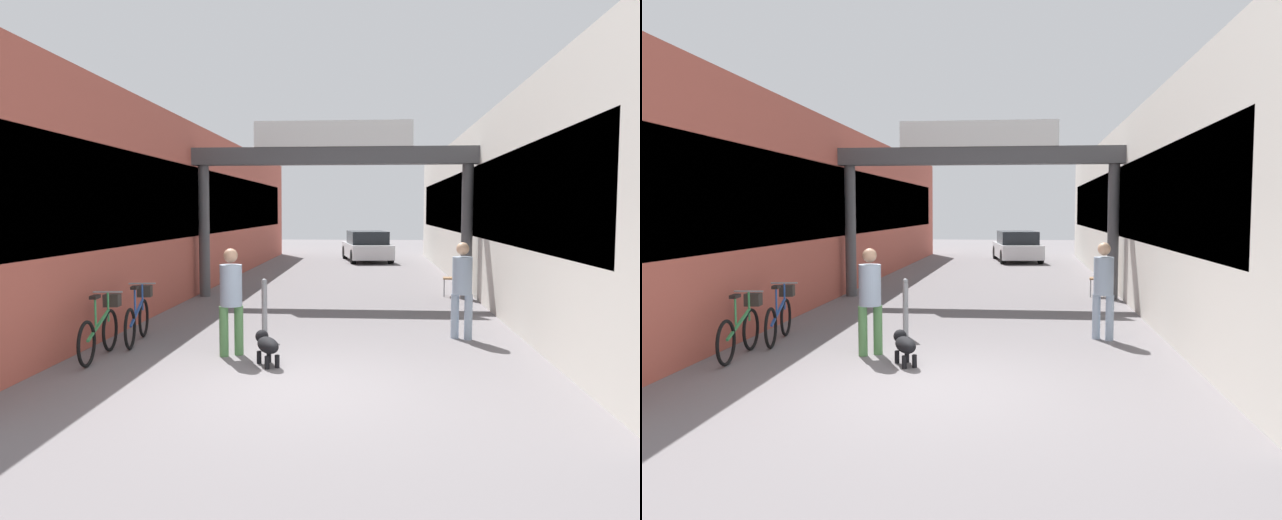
# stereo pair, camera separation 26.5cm
# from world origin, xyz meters

# --- Properties ---
(ground_plane) EXTENTS (80.00, 80.00, 0.00)m
(ground_plane) POSITION_xyz_m (0.00, 0.00, 0.00)
(ground_plane) COLOR slate
(storefront_left) EXTENTS (3.00, 26.00, 4.48)m
(storefront_left) POSITION_xyz_m (-5.09, 11.00, 2.24)
(storefront_left) COLOR #B25142
(storefront_left) RESTS_ON ground_plane
(storefront_right) EXTENTS (3.00, 26.00, 4.48)m
(storefront_right) POSITION_xyz_m (5.09, 11.00, 2.24)
(storefront_right) COLOR beige
(storefront_right) RESTS_ON ground_plane
(arcade_sign_gateway) EXTENTS (7.40, 0.47, 4.46)m
(arcade_sign_gateway) POSITION_xyz_m (0.00, 8.12, 3.20)
(arcade_sign_gateway) COLOR #4C4C4F
(arcade_sign_gateway) RESTS_ON ground_plane
(pedestrian_with_dog) EXTENTS (0.47, 0.47, 1.66)m
(pedestrian_with_dog) POSITION_xyz_m (-1.18, 1.62, 0.94)
(pedestrian_with_dog) COLOR #4C7F47
(pedestrian_with_dog) RESTS_ON ground_plane
(pedestrian_companion) EXTENTS (0.46, 0.46, 1.69)m
(pedestrian_companion) POSITION_xyz_m (2.53, 3.17, 0.96)
(pedestrian_companion) COLOR #8C9EB2
(pedestrian_companion) RESTS_ON ground_plane
(dog_on_leash) EXTENTS (0.51, 0.67, 0.48)m
(dog_on_leash) POSITION_xyz_m (-0.54, 1.09, 0.30)
(dog_on_leash) COLOR black
(dog_on_leash) RESTS_ON ground_plane
(bicycle_green_nearest) EXTENTS (0.46, 1.69, 0.98)m
(bicycle_green_nearest) POSITION_xyz_m (-3.13, 1.37, 0.44)
(bicycle_green_nearest) COLOR black
(bicycle_green_nearest) RESTS_ON ground_plane
(bicycle_blue_second) EXTENTS (0.46, 1.68, 0.98)m
(bicycle_blue_second) POSITION_xyz_m (-2.99, 2.52, 0.44)
(bicycle_blue_second) COLOR black
(bicycle_blue_second) RESTS_ON ground_plane
(bollard_post_metal) EXTENTS (0.10, 0.10, 1.04)m
(bollard_post_metal) POSITION_xyz_m (-0.91, 3.08, 0.53)
(bollard_post_metal) COLOR gray
(bollard_post_metal) RESTS_ON ground_plane
(cafe_chair_wood_nearer) EXTENTS (0.44, 0.44, 0.89)m
(cafe_chair_wood_nearer) POSITION_xyz_m (3.12, 8.67, 0.54)
(cafe_chair_wood_nearer) COLOR gray
(cafe_chair_wood_nearer) RESTS_ON ground_plane
(parked_car_white) EXTENTS (2.36, 4.23, 1.33)m
(parked_car_white) POSITION_xyz_m (0.79, 19.81, 0.64)
(parked_car_white) COLOR silver
(parked_car_white) RESTS_ON ground_plane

